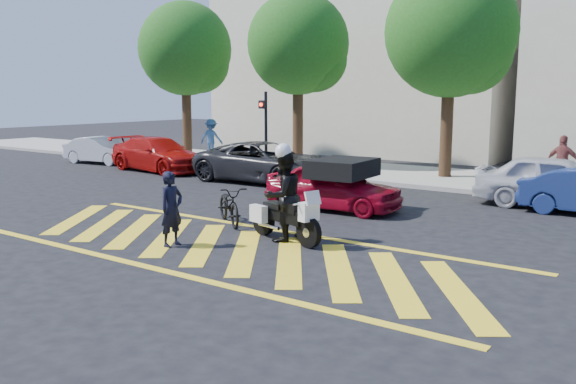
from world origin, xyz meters
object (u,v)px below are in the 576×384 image
Objects in this scene: police_motorcycle at (284,217)px; red_convertible at (333,186)px; parked_far_left at (101,150)px; parked_mid_right at (556,182)px; parked_left at (158,154)px; bicycle at (229,205)px; officer_moto at (283,196)px; parked_mid_left at (264,162)px; officer_bike at (172,209)px.

police_motorcycle is 0.57× the size of red_convertible.
parked_mid_right is (19.07, 0.51, 0.14)m from parked_far_left.
parked_left is at bearing 69.95° from red_convertible.
police_motorcycle reaches higher than bicycle.
bicycle is 14.56m from parked_far_left.
parked_mid_right is (4.86, 3.81, 0.09)m from red_convertible.
parked_mid_right is at bearing -80.94° from parked_left.
police_motorcycle is 16.69m from parked_far_left.
police_motorcycle is 0.45m from officer_moto.
bicycle is 7.00m from parked_mid_left.
officer_moto is at bearing -141.39° from parked_mid_left.
officer_moto is 8.42m from parked_mid_right.
police_motorcycle is 12.93m from parked_left.
parked_mid_right reaches higher than bicycle.
bicycle is at bearing 134.45° from parked_mid_right.
parked_mid_left is at bearing 53.86° from red_convertible.
parked_far_left is at bearing 99.95° from bicycle.
police_motorcycle is at bearing -141.28° from parked_mid_left.
officer_bike is at bearing 144.47° from parked_mid_right.
police_motorcycle is 8.40m from parked_mid_right.
red_convertible is 5.55m from parked_mid_left.
bicycle is 3.23m from red_convertible.
parked_mid_left is (-5.66, 6.61, 0.20)m from police_motorcycle.
parked_mid_left is at bearing -84.13° from parked_left.
parked_mid_right reaches higher than parked_left.
parked_left is 15.01m from parked_mid_right.
officer_bike is 2.36m from officer_moto.
parked_mid_right reaches higher than parked_mid_left.
officer_bike reaches higher than parked_mid_right.
bicycle is at bearing -91.89° from officer_moto.
officer_bike reaches higher than bicycle.
police_motorcycle is 3.76m from red_convertible.
parked_far_left is at bearing 73.24° from red_convertible.
red_convertible is 0.73× the size of parked_mid_left.
red_convertible is 14.58m from parked_far_left.
officer_moto is at bearing -114.96° from parked_left.
officer_bike reaches higher than parked_left.
officer_bike reaches higher than parked_far_left.
officer_moto is 0.45× the size of parked_mid_right.
officer_bike is 16.08m from parked_far_left.
officer_bike is 2.38m from police_motorcycle.
officer_moto is at bearing -136.00° from police_motorcycle.
parked_mid_left is (-5.64, 6.62, -0.25)m from officer_moto.
parked_mid_right is (3.90, 7.45, -0.24)m from officer_moto.
officer_moto is at bearing -121.77° from parked_far_left.
parked_left reaches higher than parked_far_left.
bicycle is 0.84× the size of police_motorcycle.
parked_left is at bearing -106.21° from officer_moto.
officer_moto is 0.37× the size of parked_mid_left.
parked_far_left is (-15.16, 6.94, -0.37)m from officer_moto.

